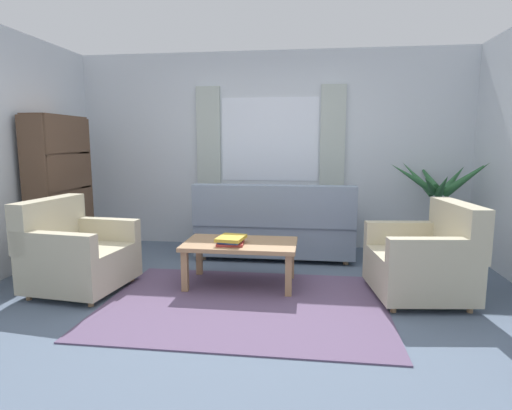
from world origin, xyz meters
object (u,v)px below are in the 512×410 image
object	(u,v)px
couch	(275,228)
coffee_table	(240,248)
armchair_left	(76,254)
armchair_right	(426,260)
potted_plant	(437,212)
book_stack_on_table	(231,240)
bookshelf	(64,197)

from	to	relation	value
couch	coffee_table	size ratio (longest dim) A/B	1.73
armchair_left	coffee_table	size ratio (longest dim) A/B	0.84
armchair_right	potted_plant	world-z (taller)	potted_plant
armchair_left	book_stack_on_table	size ratio (longest dim) A/B	2.82
couch	armchair_right	world-z (taller)	couch
coffee_table	potted_plant	bearing A→B (deg)	29.85
couch	coffee_table	xyz separation A→B (m)	(-0.25, -1.09, 0.01)
armchair_right	potted_plant	size ratio (longest dim) A/B	0.74
book_stack_on_table	bookshelf	xyz separation A→B (m)	(-2.15, 0.71, 0.30)
armchair_left	couch	bearing A→B (deg)	-45.21
armchair_left	armchair_right	xyz separation A→B (m)	(3.27, 0.21, 0.00)
armchair_left	potted_plant	bearing A→B (deg)	-60.59
book_stack_on_table	potted_plant	xyz separation A→B (m)	(2.28, 1.35, 0.11)
bookshelf	book_stack_on_table	bearing A→B (deg)	71.74
couch	armchair_left	size ratio (longest dim) A/B	2.05
couch	bookshelf	bearing A→B (deg)	10.80
armchair_left	bookshelf	size ratio (longest dim) A/B	0.54
couch	coffee_table	world-z (taller)	couch
bookshelf	armchair_right	bearing A→B (deg)	79.45
armchair_right	bookshelf	xyz separation A→B (m)	(-3.95, 0.74, 0.42)
book_stack_on_table	coffee_table	bearing A→B (deg)	49.19
armchair_left	coffee_table	distance (m)	1.58
couch	potted_plant	world-z (taller)	potted_plant
armchair_right	potted_plant	distance (m)	1.47
armchair_right	coffee_table	bearing A→B (deg)	-100.75
book_stack_on_table	bookshelf	bearing A→B (deg)	161.74
armchair_right	book_stack_on_table	bearing A→B (deg)	-97.75
couch	bookshelf	size ratio (longest dim) A/B	1.10
couch	book_stack_on_table	bearing A→B (deg)	74.59
coffee_table	book_stack_on_table	distance (m)	0.15
coffee_table	bookshelf	size ratio (longest dim) A/B	0.64
armchair_left	bookshelf	bearing A→B (deg)	42.19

